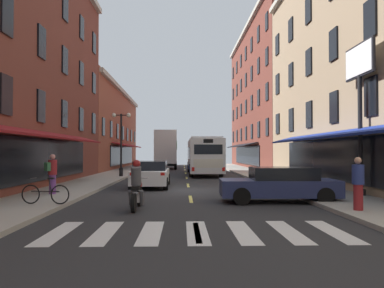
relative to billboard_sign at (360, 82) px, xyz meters
The scene contains 15 objects.
ground_plane 9.26m from the billboard_sign, 153.61° to the left, with size 34.80×80.00×0.10m, color #28282B.
lane_centre_dashes 9.14m from the billboard_sign, 155.26° to the left, with size 0.14×73.90×0.01m.
crosswalk_near 10.73m from the billboard_sign, 137.32° to the right, with size 7.10×2.80×0.01m.
sidewalk_left 14.23m from the billboard_sign, 164.88° to the left, with size 3.00×80.00×0.14m, color #A39E93.
sidewalk_right 6.01m from the billboard_sign, 108.20° to the left, with size 3.00×80.00×0.14m, color #A39E93.
billboard_sign is the anchor object (origin of this frame).
transit_bus 18.59m from the billboard_sign, 107.55° to the left, with size 2.67×11.28×3.08m.
box_truck 29.83m from the billboard_sign, 108.08° to the left, with size 2.62×7.58×4.30m.
sedan_near 5.62m from the billboard_sign, 164.08° to the right, with size 4.50×2.11×1.34m.
sedan_mid 11.32m from the billboard_sign, 149.61° to the left, with size 1.99×4.66×1.44m.
motorcycle_rider 10.23m from the billboard_sign, 162.33° to the right, with size 0.62×2.07×1.66m.
bicycle_near 13.07m from the billboard_sign, 168.64° to the right, with size 1.71×0.48×0.91m.
pedestrian_near 13.49m from the billboard_sign, behind, with size 0.49×0.51×1.70m.
pedestrian_mid 5.97m from the billboard_sign, 116.12° to the right, with size 0.36×0.36×1.63m.
street_lamp_twin 17.79m from the billboard_sign, 132.48° to the left, with size 1.42×0.32×4.71m.
Camera 1 is at (-0.37, -19.27, 1.92)m, focal length 36.03 mm.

